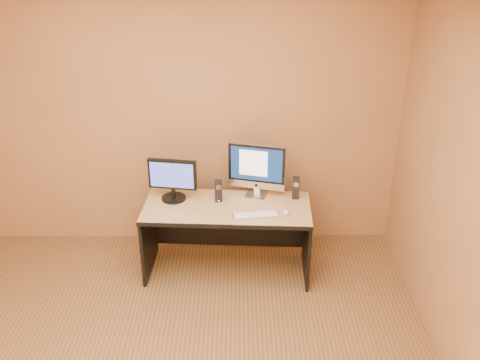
# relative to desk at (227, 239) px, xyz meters

# --- Properties ---
(walls) EXTENTS (4.00, 4.00, 2.60)m
(walls) POSITION_rel_desk_xyz_m (-0.40, -1.41, 0.96)
(walls) COLOR #9E683F
(walls) RESTS_ON ground
(desk) EXTENTS (1.48, 0.71, 0.67)m
(desk) POSITION_rel_desk_xyz_m (0.00, 0.00, 0.00)
(desk) COLOR tan
(desk) RESTS_ON ground
(imac) EXTENTS (0.55, 0.31, 0.50)m
(imac) POSITION_rel_desk_xyz_m (0.26, 0.20, 0.58)
(imac) COLOR #B2B2B6
(imac) RESTS_ON desk
(second_monitor) EXTENTS (0.46, 0.28, 0.38)m
(second_monitor) POSITION_rel_desk_xyz_m (-0.48, 0.14, 0.53)
(second_monitor) COLOR black
(second_monitor) RESTS_ON desk
(speaker_left) EXTENTS (0.07, 0.07, 0.20)m
(speaker_left) POSITION_rel_desk_xyz_m (-0.08, 0.11, 0.43)
(speaker_left) COLOR black
(speaker_left) RESTS_ON desk
(speaker_right) EXTENTS (0.07, 0.07, 0.20)m
(speaker_right) POSITION_rel_desk_xyz_m (0.61, 0.16, 0.43)
(speaker_right) COLOR black
(speaker_right) RESTS_ON desk
(keyboard) EXTENTS (0.40, 0.16, 0.02)m
(keyboard) POSITION_rel_desk_xyz_m (0.24, -0.16, 0.34)
(keyboard) COLOR #B0B1B5
(keyboard) RESTS_ON desk
(mouse) EXTENTS (0.07, 0.10, 0.03)m
(mouse) POSITION_rel_desk_xyz_m (0.50, -0.12, 0.35)
(mouse) COLOR silver
(mouse) RESTS_ON desk
(cable_a) EXTENTS (0.05, 0.20, 0.01)m
(cable_a) POSITION_rel_desk_xyz_m (0.27, 0.26, 0.34)
(cable_a) COLOR black
(cable_a) RESTS_ON desk
(cable_b) EXTENTS (0.07, 0.15, 0.01)m
(cable_b) POSITION_rel_desk_xyz_m (0.23, 0.28, 0.34)
(cable_b) COLOR black
(cable_b) RESTS_ON desk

